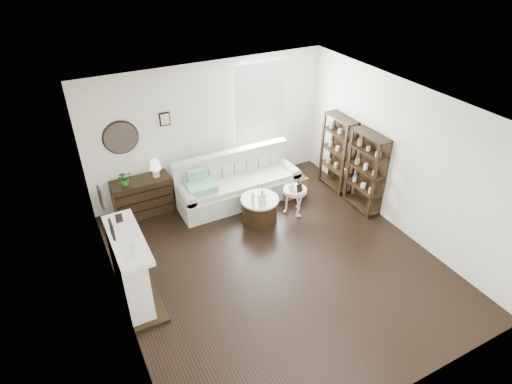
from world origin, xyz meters
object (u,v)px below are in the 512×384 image
dresser (143,196)px  pedestal_table (295,191)px  sofa (237,185)px  drum_table (260,209)px

dresser → pedestal_table: size_ratio=2.00×
sofa → pedestal_table: 1.26m
sofa → dresser: (-1.84, 0.39, 0.05)m
sofa → drum_table: bearing=-87.3°
drum_table → pedestal_table: (0.72, -0.08, 0.25)m
dresser → sofa: bearing=-12.0°
dresser → pedestal_table: 2.95m
sofa → dresser: size_ratio=2.27×
drum_table → pedestal_table: 0.77m
pedestal_table → dresser: bearing=152.2°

